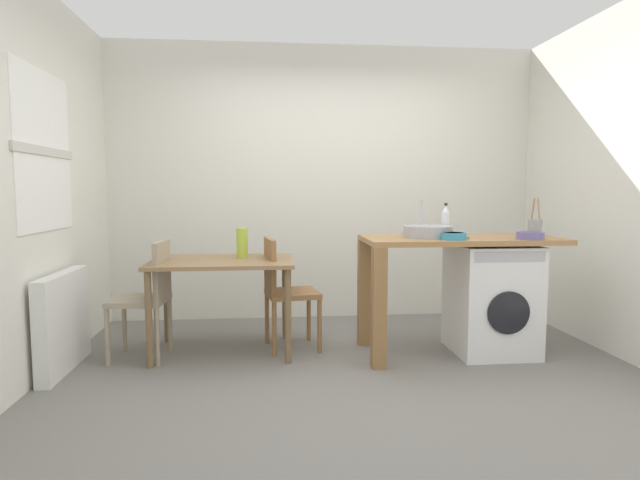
{
  "coord_description": "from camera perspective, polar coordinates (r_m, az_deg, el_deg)",
  "views": [
    {
      "loc": [
        -0.56,
        -3.51,
        1.28
      ],
      "look_at": [
        -0.17,
        0.45,
        0.9
      ],
      "focal_mm": 29.4,
      "sensor_mm": 36.0,
      "label": 1
    }
  ],
  "objects": [
    {
      "name": "ground_plane",
      "position": [
        3.78,
        3.34,
        -14.4
      ],
      "size": [
        5.46,
        5.46,
        0.0
      ],
      "primitive_type": "plane",
      "color": "slate"
    },
    {
      "name": "wall_back",
      "position": [
        5.29,
        0.45,
        6.18
      ],
      "size": [
        4.6,
        0.1,
        2.7
      ],
      "primitive_type": "cube",
      "color": "silver",
      "rests_on": "ground_plane"
    },
    {
      "name": "wall_window_side",
      "position": [
        3.86,
        -30.13,
        5.76
      ],
      "size": [
        0.12,
        3.8,
        2.7
      ],
      "color": "silver",
      "rests_on": "ground_plane"
    },
    {
      "name": "radiator",
      "position": [
        4.18,
        -26.15,
        -7.99
      ],
      "size": [
        0.1,
        0.8,
        0.7
      ],
      "primitive_type": "cube",
      "color": "white",
      "rests_on": "ground_plane"
    },
    {
      "name": "dining_table",
      "position": [
        4.19,
        -10.57,
        -3.42
      ],
      "size": [
        1.1,
        0.76,
        0.74
      ],
      "color": "olive",
      "rests_on": "ground_plane"
    },
    {
      "name": "chair_person_seat",
      "position": [
        4.19,
        -18.15,
        -5.47
      ],
      "size": [
        0.43,
        0.43,
        0.9
      ],
      "rotation": [
        0.0,
        0.0,
        1.5
      ],
      "color": "gray",
      "rests_on": "ground_plane"
    },
    {
      "name": "chair_opposite",
      "position": [
        4.23,
        -4.03,
        -5.11
      ],
      "size": [
        0.46,
        0.46,
        0.9
      ],
      "rotation": [
        0.0,
        0.0,
        -1.41
      ],
      "color": "olive",
      "rests_on": "ground_plane"
    },
    {
      "name": "kitchen_counter",
      "position": [
        4.15,
        12.26,
        -1.89
      ],
      "size": [
        1.5,
        0.68,
        0.92
      ],
      "color": "#9E7042",
      "rests_on": "ground_plane"
    },
    {
      "name": "washing_machine",
      "position": [
        4.37,
        18.14,
        -6.08
      ],
      "size": [
        0.6,
        0.61,
        0.86
      ],
      "color": "white",
      "rests_on": "ground_plane"
    },
    {
      "name": "sink_basin",
      "position": [
        4.11,
        11.63,
        0.91
      ],
      "size": [
        0.38,
        0.38,
        0.09
      ],
      "primitive_type": "cylinder",
      "color": "#9EA0A5",
      "rests_on": "kitchen_counter"
    },
    {
      "name": "tap",
      "position": [
        4.28,
        10.94,
        2.37
      ],
      "size": [
        0.02,
        0.02,
        0.28
      ],
      "primitive_type": "cylinder",
      "color": "#B2B2B7",
      "rests_on": "kitchen_counter"
    },
    {
      "name": "bottle_tall_green",
      "position": [
        4.3,
        13.51,
        2.04
      ],
      "size": [
        0.07,
        0.07,
        0.26
      ],
      "color": "silver",
      "rests_on": "kitchen_counter"
    },
    {
      "name": "mixing_bowl",
      "position": [
        3.97,
        14.32,
        0.46
      ],
      "size": [
        0.19,
        0.19,
        0.05
      ],
      "color": "teal",
      "rests_on": "kitchen_counter"
    },
    {
      "name": "utensil_crock",
      "position": [
        4.5,
        22.37,
        1.31
      ],
      "size": [
        0.11,
        0.11,
        0.3
      ],
      "color": "gray",
      "rests_on": "kitchen_counter"
    },
    {
      "name": "colander",
      "position": [
        4.18,
        21.9,
        0.51
      ],
      "size": [
        0.2,
        0.2,
        0.06
      ],
      "color": "slate",
      "rests_on": "kitchen_counter"
    },
    {
      "name": "vase",
      "position": [
        4.25,
        -8.49,
        -0.31
      ],
      "size": [
        0.09,
        0.09,
        0.24
      ],
      "primitive_type": "cylinder",
      "color": "#A8C63D",
      "rests_on": "dining_table"
    },
    {
      "name": "scissors",
      "position": [
        4.09,
        14.88,
        0.24
      ],
      "size": [
        0.15,
        0.06,
        0.01
      ],
      "color": "#B2B2B7",
      "rests_on": "kitchen_counter"
    }
  ]
}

